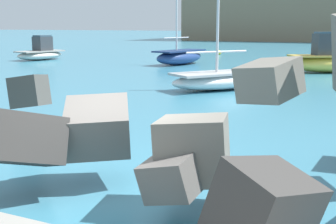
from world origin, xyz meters
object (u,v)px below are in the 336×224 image
object	(u,v)px
boat_far_right	(41,52)
mooring_buoy_inner	(219,52)
boat_mid_centre	(224,79)
boat_far_left	(334,60)
boat_near_left	(179,57)

from	to	relation	value
boat_far_right	mooring_buoy_inner	size ratio (longest dim) A/B	10.17
boat_mid_centre	mooring_buoy_inner	size ratio (longest dim) A/B	12.02
boat_mid_centre	boat_far_left	size ratio (longest dim) A/B	0.86
boat_far_left	boat_far_right	xyz separation A→B (m)	(-22.76, 0.22, -0.16)
boat_near_left	mooring_buoy_inner	bearing A→B (deg)	94.91
boat_near_left	boat_far_right	bearing A→B (deg)	-175.99
boat_far_left	boat_near_left	bearing A→B (deg)	174.31
boat_mid_centre	mooring_buoy_inner	bearing A→B (deg)	109.52
boat_near_left	boat_far_left	bearing A→B (deg)	-5.69
mooring_buoy_inner	boat_near_left	bearing A→B (deg)	-85.09
boat_mid_centre	mooring_buoy_inner	world-z (taller)	boat_mid_centre
boat_far_left	boat_far_right	world-z (taller)	boat_far_left
boat_far_right	boat_far_left	bearing A→B (deg)	-0.54
boat_mid_centre	mooring_buoy_inner	xyz separation A→B (m)	(-7.96, 22.45, -0.23)
boat_mid_centre	mooring_buoy_inner	distance (m)	23.82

